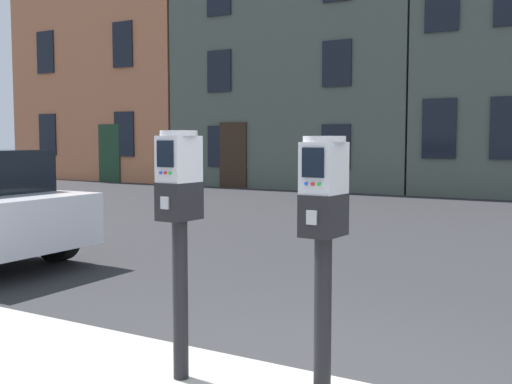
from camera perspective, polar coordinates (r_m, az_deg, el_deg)
The scene contains 4 objects.
parking_meter_near_kerb at distance 3.66m, azimuth -6.97°, elevation -1.55°, with size 0.23×0.26×1.46m.
parking_meter_twin_adjacent at distance 3.19m, azimuth 6.14°, elevation -2.90°, with size 0.23×0.26×1.43m.
townhouse_brownstone at distance 27.07m, azimuth -10.21°, elevation 11.51°, with size 7.92×6.86×9.49m.
townhouse_orange_brick at distance 22.04m, azimuth 5.17°, elevation 13.35°, with size 8.18×5.42×9.66m.
Camera 1 is at (1.39, -3.17, 1.55)m, focal length 44.06 mm.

